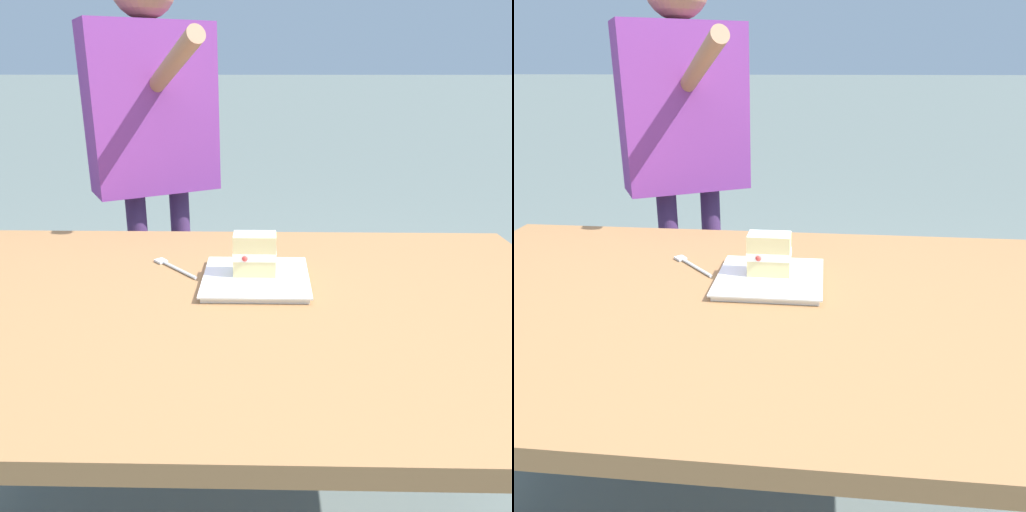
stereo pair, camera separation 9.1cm
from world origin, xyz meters
The scene contains 5 objects.
patio_table centered at (0.00, 0.00, 0.63)m, with size 1.56×0.98×0.71m.
dessert_plate centered at (-0.05, -0.10, 0.72)m, with size 0.25×0.25×0.02m.
cake_slice centered at (-0.05, -0.12, 0.78)m, with size 0.10×0.07×0.10m.
dessert_fork centered at (0.16, -0.18, 0.72)m, with size 0.13×0.13×0.01m.
diner_person centered at (0.32, -0.77, 1.03)m, with size 0.47×0.59×1.54m.
Camera 2 is at (-0.16, 1.00, 1.19)m, focal length 35.70 mm.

